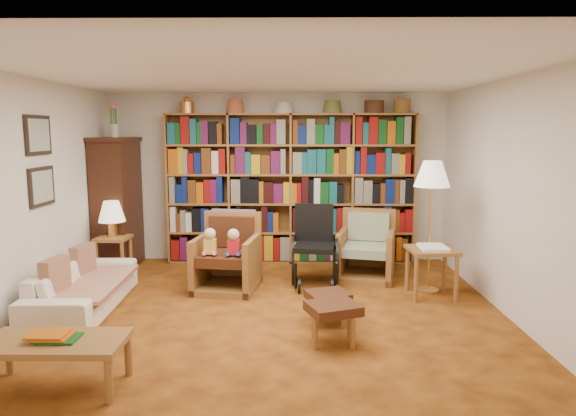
{
  "coord_description": "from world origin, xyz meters",
  "views": [
    {
      "loc": [
        0.24,
        -5.18,
        1.93
      ],
      "look_at": [
        0.18,
        0.6,
        1.07
      ],
      "focal_mm": 32.0,
      "sensor_mm": 36.0,
      "label": 1
    }
  ],
  "objects_px": {
    "wheelchair": "(314,248)",
    "floor_lamp": "(432,179)",
    "side_table_papers": "(432,256)",
    "side_table_lamp": "(113,247)",
    "armchair_sage": "(365,252)",
    "footstool_a": "(328,298)",
    "armchair_leather": "(227,257)",
    "coffee_table": "(55,346)",
    "footstool_b": "(333,311)",
    "sofa": "(83,287)"
  },
  "relations": [
    {
      "from": "armchair_sage",
      "to": "footstool_b",
      "type": "xyz_separation_m",
      "value": [
        -0.6,
        -2.23,
        -0.03
      ]
    },
    {
      "from": "side_table_papers",
      "to": "floor_lamp",
      "type": "bearing_deg",
      "value": 84.72
    },
    {
      "from": "side_table_lamp",
      "to": "side_table_papers",
      "type": "distance_m",
      "value": 4.09
    },
    {
      "from": "armchair_sage",
      "to": "side_table_papers",
      "type": "xyz_separation_m",
      "value": [
        0.66,
        -0.85,
        0.15
      ]
    },
    {
      "from": "side_table_papers",
      "to": "coffee_table",
      "type": "height_order",
      "value": "side_table_papers"
    },
    {
      "from": "armchair_leather",
      "to": "coffee_table",
      "type": "height_order",
      "value": "armchair_leather"
    },
    {
      "from": "wheelchair",
      "to": "sofa",
      "type": "bearing_deg",
      "value": -157.93
    },
    {
      "from": "sofa",
      "to": "floor_lamp",
      "type": "distance_m",
      "value": 4.15
    },
    {
      "from": "wheelchair",
      "to": "coffee_table",
      "type": "xyz_separation_m",
      "value": [
        -2.07,
        -2.76,
        -0.12
      ]
    },
    {
      "from": "floor_lamp",
      "to": "coffee_table",
      "type": "distance_m",
      "value": 4.34
    },
    {
      "from": "side_table_papers",
      "to": "sofa",
      "type": "bearing_deg",
      "value": -172.4
    },
    {
      "from": "sofa",
      "to": "coffee_table",
      "type": "distance_m",
      "value": 1.8
    },
    {
      "from": "footstool_a",
      "to": "footstool_b",
      "type": "xyz_separation_m",
      "value": [
        0.02,
        -0.47,
        0.03
      ]
    },
    {
      "from": "footstool_a",
      "to": "coffee_table",
      "type": "height_order",
      "value": "coffee_table"
    },
    {
      "from": "wheelchair",
      "to": "floor_lamp",
      "type": "relative_size",
      "value": 0.64
    },
    {
      "from": "floor_lamp",
      "to": "wheelchair",
      "type": "bearing_deg",
      "value": 166.63
    },
    {
      "from": "wheelchair",
      "to": "footstool_a",
      "type": "distance_m",
      "value": 1.44
    },
    {
      "from": "armchair_sage",
      "to": "coffee_table",
      "type": "distance_m",
      "value": 4.15
    },
    {
      "from": "armchair_sage",
      "to": "wheelchair",
      "type": "relative_size",
      "value": 0.89
    },
    {
      "from": "armchair_sage",
      "to": "footstool_a",
      "type": "bearing_deg",
      "value": -109.28
    },
    {
      "from": "wheelchair",
      "to": "floor_lamp",
      "type": "xyz_separation_m",
      "value": [
        1.37,
        -0.33,
        0.91
      ]
    },
    {
      "from": "side_table_papers",
      "to": "footstool_a",
      "type": "distance_m",
      "value": 1.59
    },
    {
      "from": "armchair_leather",
      "to": "armchair_sage",
      "type": "xyz_separation_m",
      "value": [
        1.79,
        0.5,
        -0.04
      ]
    },
    {
      "from": "side_table_lamp",
      "to": "sofa",
      "type": "bearing_deg",
      "value": -85.47
    },
    {
      "from": "side_table_papers",
      "to": "side_table_lamp",
      "type": "bearing_deg",
      "value": 169.56
    },
    {
      "from": "armchair_sage",
      "to": "coffee_table",
      "type": "bearing_deg",
      "value": -131.77
    },
    {
      "from": "armchair_leather",
      "to": "coffee_table",
      "type": "relative_size",
      "value": 0.9
    },
    {
      "from": "side_table_lamp",
      "to": "coffee_table",
      "type": "bearing_deg",
      "value": -78.77
    },
    {
      "from": "armchair_sage",
      "to": "side_table_papers",
      "type": "distance_m",
      "value": 1.08
    },
    {
      "from": "armchair_sage",
      "to": "side_table_papers",
      "type": "bearing_deg",
      "value": -51.91
    },
    {
      "from": "side_table_lamp",
      "to": "side_table_papers",
      "type": "relative_size",
      "value": 0.92
    },
    {
      "from": "sofa",
      "to": "footstool_b",
      "type": "relative_size",
      "value": 3.23
    },
    {
      "from": "side_table_papers",
      "to": "footstool_a",
      "type": "xyz_separation_m",
      "value": [
        -1.28,
        -0.91,
        -0.21
      ]
    },
    {
      "from": "armchair_leather",
      "to": "floor_lamp",
      "type": "xyz_separation_m",
      "value": [
        2.47,
        -0.15,
        0.99
      ]
    },
    {
      "from": "footstool_b",
      "to": "wheelchair",
      "type": "bearing_deg",
      "value": 92.87
    },
    {
      "from": "wheelchair",
      "to": "footstool_b",
      "type": "relative_size",
      "value": 1.84
    },
    {
      "from": "side_table_papers",
      "to": "footstool_b",
      "type": "bearing_deg",
      "value": -132.32
    },
    {
      "from": "sofa",
      "to": "side_table_papers",
      "type": "height_order",
      "value": "side_table_papers"
    },
    {
      "from": "side_table_lamp",
      "to": "side_table_papers",
      "type": "xyz_separation_m",
      "value": [
        4.02,
        -0.74,
        0.07
      ]
    },
    {
      "from": "wheelchair",
      "to": "floor_lamp",
      "type": "distance_m",
      "value": 1.68
    },
    {
      "from": "wheelchair",
      "to": "floor_lamp",
      "type": "bearing_deg",
      "value": -13.37
    },
    {
      "from": "wheelchair",
      "to": "side_table_lamp",
      "type": "bearing_deg",
      "value": 175.18
    },
    {
      "from": "floor_lamp",
      "to": "coffee_table",
      "type": "relative_size",
      "value": 1.52
    },
    {
      "from": "sofa",
      "to": "side_table_papers",
      "type": "relative_size",
      "value": 2.93
    },
    {
      "from": "footstool_a",
      "to": "coffee_table",
      "type": "bearing_deg",
      "value": -148.16
    },
    {
      "from": "armchair_leather",
      "to": "side_table_papers",
      "type": "distance_m",
      "value": 2.48
    },
    {
      "from": "armchair_sage",
      "to": "side_table_papers",
      "type": "height_order",
      "value": "armchair_sage"
    },
    {
      "from": "armchair_leather",
      "to": "armchair_sage",
      "type": "bearing_deg",
      "value": 15.76
    },
    {
      "from": "side_table_lamp",
      "to": "armchair_sage",
      "type": "xyz_separation_m",
      "value": [
        3.36,
        0.11,
        -0.08
      ]
    },
    {
      "from": "side_table_papers",
      "to": "footstool_b",
      "type": "height_order",
      "value": "side_table_papers"
    }
  ]
}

